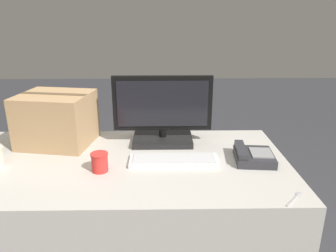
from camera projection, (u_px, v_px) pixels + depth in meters
office_desk at (119, 221)px, 1.83m from camera, size 1.80×0.90×0.74m
monitor at (163, 116)px, 1.91m from camera, size 0.57×0.24×0.40m
keyboard at (174, 160)px, 1.69m from camera, size 0.46×0.15×0.03m
desk_phone at (253, 156)px, 1.70m from camera, size 0.21×0.23×0.07m
paper_cup_right at (100, 162)px, 1.59m from camera, size 0.09×0.09×0.09m
spoon at (297, 197)px, 1.38m from camera, size 0.11×0.12×0.00m
cardboard_box at (57, 119)px, 1.90m from camera, size 0.44×0.40×0.30m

